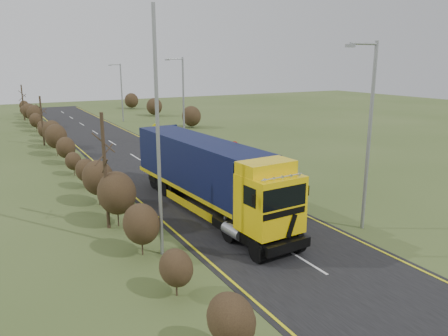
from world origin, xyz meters
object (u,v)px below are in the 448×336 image
object	(u,v)px
car_blue_sedan	(175,135)
speed_sign	(234,151)
car_red_hatchback	(233,157)
streetlight_near	(368,130)
lorry	(208,172)

from	to	relation	value
car_blue_sedan	speed_sign	size ratio (longest dim) A/B	1.81
car_red_hatchback	streetlight_near	distance (m)	16.29
lorry	car_red_hatchback	distance (m)	11.98
car_red_hatchback	streetlight_near	size ratio (longest dim) A/B	0.42
lorry	car_red_hatchback	size ratio (longest dim) A/B	3.82
lorry	streetlight_near	xyz separation A→B (m)	(5.78, -6.11, 2.83)
streetlight_near	car_red_hatchback	bearing A→B (deg)	85.11
lorry	speed_sign	world-z (taller)	lorry
car_blue_sedan	speed_sign	world-z (taller)	speed_sign
car_blue_sedan	streetlight_near	world-z (taller)	streetlight_near
lorry	car_red_hatchback	xyz separation A→B (m)	(7.12, 9.49, -1.70)
car_red_hatchback	streetlight_near	xyz separation A→B (m)	(-1.33, -15.59, 4.53)
lorry	car_blue_sedan	bearing A→B (deg)	68.85
lorry	speed_sign	xyz separation A→B (m)	(5.35, 6.35, -0.48)
lorry	streetlight_near	size ratio (longest dim) A/B	1.61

